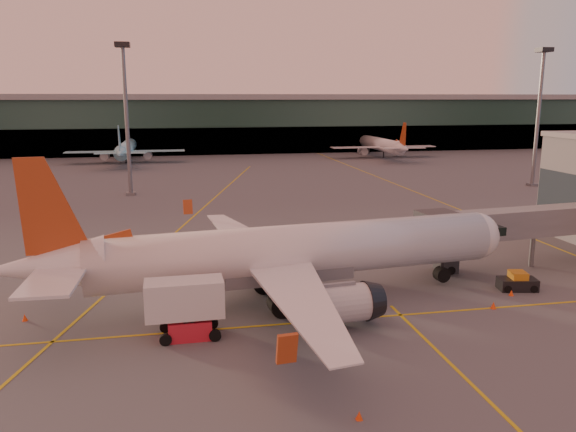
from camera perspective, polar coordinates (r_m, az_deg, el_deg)
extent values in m
plane|color=#4C4F54|center=(39.46, 7.26, -13.15)|extent=(600.00, 600.00, 0.00)
cube|color=gold|center=(43.82, 5.19, -10.46)|extent=(80.00, 0.25, 0.01)
cube|color=gold|center=(80.61, -9.68, -0.15)|extent=(31.30, 115.98, 0.01)
cube|color=gold|center=(113.08, 10.69, 3.28)|extent=(0.25, 160.00, 0.01)
cube|color=gold|center=(34.92, 19.79, -17.33)|extent=(0.25, 30.00, 0.01)
cube|color=#19382D|center=(176.44, -7.34, 9.05)|extent=(400.00, 18.00, 16.00)
cube|color=gray|center=(176.22, -7.42, 11.91)|extent=(400.00, 20.00, 1.60)
cube|color=black|center=(168.22, -7.11, 7.55)|extent=(400.00, 1.00, 8.00)
cylinder|color=slate|center=(100.29, -16.05, 9.12)|extent=(0.70, 0.70, 25.00)
cube|color=black|center=(100.57, -16.48, 16.36)|extent=(2.40, 2.40, 0.80)
cube|color=slate|center=(101.54, -15.65, 2.21)|extent=(1.60, 1.60, 0.50)
cylinder|color=slate|center=(116.75, 24.05, 8.89)|extent=(0.70, 0.70, 25.00)
cube|color=black|center=(116.98, 24.59, 15.10)|extent=(2.40, 2.40, 0.80)
cube|color=slate|center=(117.83, 23.54, 2.95)|extent=(1.60, 1.60, 0.50)
cylinder|color=white|center=(46.32, 1.20, -3.50)|extent=(34.04, 7.94, 4.33)
sphere|color=white|center=(53.91, 18.50, -1.91)|extent=(4.25, 4.25, 4.25)
cube|color=black|center=(54.51, 19.60, -1.25)|extent=(2.24, 3.01, 0.76)
cone|color=white|center=(44.29, -22.83, -4.76)|extent=(7.81, 4.89, 4.12)
cube|color=white|center=(40.68, -22.74, -6.03)|extent=(3.72, 7.11, 0.22)
cylinder|color=silver|center=(41.46, 5.19, -8.90)|extent=(4.81, 3.29, 2.82)
cylinder|color=black|center=(44.10, -0.74, -8.90)|extent=(2.10, 1.72, 1.95)
cylinder|color=black|center=(43.90, -0.74, -8.18)|extent=(0.39, 0.39, 1.19)
cube|color=white|center=(47.78, -21.95, -3.37)|extent=(5.11, 7.64, 0.22)
cylinder|color=silver|center=(53.25, -0.21, -4.10)|extent=(4.81, 3.29, 2.82)
cylinder|color=black|center=(49.22, -2.61, -6.66)|extent=(2.10, 1.72, 1.95)
cylinder|color=black|center=(49.03, -2.61, -6.00)|extent=(0.39, 0.39, 1.19)
cube|color=slate|center=(46.35, -0.26, -5.30)|extent=(11.02, 4.60, 1.73)
cylinder|color=black|center=(52.99, 15.34, -5.72)|extent=(1.45, 1.01, 1.37)
cube|color=slate|center=(60.72, 23.78, -0.51)|extent=(22.58, 5.14, 2.70)
cube|color=#2D3035|center=(54.79, 14.98, -1.15)|extent=(3.77, 3.77, 3.00)
cube|color=#2D3035|center=(57.07, 15.76, -4.24)|extent=(1.60, 2.40, 2.40)
cylinder|color=black|center=(56.36, 16.21, -5.32)|extent=(0.80, 0.40, 0.80)
cylinder|color=black|center=(58.24, 15.23, -4.71)|extent=(0.80, 0.40, 0.80)
cylinder|color=slate|center=(61.37, 23.54, -3.22)|extent=(0.50, 0.50, 3.33)
cube|color=red|center=(41.15, -9.96, -11.08)|extent=(3.04, 2.31, 1.41)
cube|color=silver|center=(40.34, -10.47, -8.22)|extent=(5.48, 2.45, 2.62)
cylinder|color=black|center=(40.22, -12.33, -12.18)|extent=(0.85, 0.34, 0.84)
cylinder|color=black|center=(40.31, -7.43, -11.94)|extent=(0.85, 0.34, 0.84)
cube|color=black|center=(53.88, 22.27, -6.41)|extent=(3.49, 2.28, 1.05)
cube|color=#C37B18|center=(53.67, 22.33, -5.69)|extent=(1.59, 1.74, 0.86)
cylinder|color=black|center=(52.84, 21.41, -6.92)|extent=(0.71, 0.40, 0.67)
cylinder|color=black|center=(53.73, 23.69, -6.80)|extent=(0.71, 0.40, 0.67)
cone|color=#F9450D|center=(52.23, 21.74, -7.26)|extent=(0.40, 0.40, 0.51)
cube|color=#F9450D|center=(52.31, 21.72, -7.50)|extent=(0.34, 0.34, 0.03)
cone|color=#F9450D|center=(47.82, -25.17, -9.31)|extent=(0.41, 0.41, 0.52)
cube|color=#F9450D|center=(47.90, -25.15, -9.59)|extent=(0.36, 0.36, 0.03)
cone|color=#F9450D|center=(31.64, 7.25, -19.45)|extent=(0.38, 0.38, 0.49)
cube|color=#F9450D|center=(31.76, 7.23, -19.80)|extent=(0.33, 0.33, 0.03)
cone|color=#F9450D|center=(62.89, -4.96, -3.20)|extent=(0.45, 0.45, 0.57)
cube|color=#F9450D|center=(62.96, -4.96, -3.43)|extent=(0.39, 0.39, 0.03)
cone|color=#F9450D|center=(48.64, 20.15, -8.51)|extent=(0.45, 0.45, 0.57)
cube|color=#F9450D|center=(48.73, 20.13, -8.80)|extent=(0.39, 0.39, 0.03)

